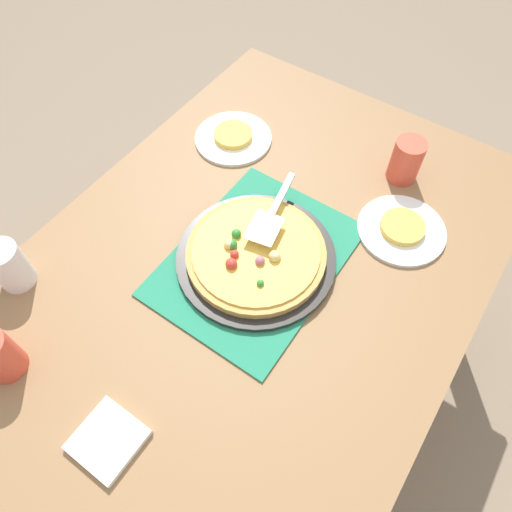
{
  "coord_description": "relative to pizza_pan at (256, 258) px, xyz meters",
  "views": [
    {
      "loc": [
        0.51,
        0.35,
        1.71
      ],
      "look_at": [
        0.0,
        0.0,
        0.77
      ],
      "focal_mm": 33.25,
      "sensor_mm": 36.0,
      "label": 1
    }
  ],
  "objects": [
    {
      "name": "ground_plane",
      "position": [
        0.0,
        0.0,
        -0.76
      ],
      "size": [
        8.0,
        8.0,
        0.0
      ],
      "primitive_type": "plane",
      "color": "#84705B"
    },
    {
      "name": "dining_table",
      "position": [
        0.0,
        0.0,
        -0.12
      ],
      "size": [
        1.4,
        1.0,
        0.75
      ],
      "color": "olive",
      "rests_on": "ground_plane"
    },
    {
      "name": "placemat",
      "position": [
        0.0,
        0.0,
        -0.01
      ],
      "size": [
        0.48,
        0.36,
        0.01
      ],
      "primitive_type": "cube",
      "color": "#237F5B",
      "rests_on": "dining_table"
    },
    {
      "name": "pizza_pan",
      "position": [
        0.0,
        0.0,
        0.0
      ],
      "size": [
        0.38,
        0.38,
        0.01
      ],
      "primitive_type": "cylinder",
      "color": "black",
      "rests_on": "placemat"
    },
    {
      "name": "pizza",
      "position": [
        0.0,
        -0.0,
        0.02
      ],
      "size": [
        0.33,
        0.33,
        0.05
      ],
      "color": "tan",
      "rests_on": "pizza_pan"
    },
    {
      "name": "plate_near_left",
      "position": [
        -0.28,
        0.25,
        -0.01
      ],
      "size": [
        0.22,
        0.22,
        0.01
      ],
      "primitive_type": "cylinder",
      "color": "white",
      "rests_on": "dining_table"
    },
    {
      "name": "plate_far_right",
      "position": [
        -0.31,
        -0.29,
        -0.01
      ],
      "size": [
        0.22,
        0.22,
        0.01
      ],
      "primitive_type": "cylinder",
      "color": "white",
      "rests_on": "dining_table"
    },
    {
      "name": "served_slice_left",
      "position": [
        -0.28,
        0.25,
        0.01
      ],
      "size": [
        0.11,
        0.11,
        0.02
      ],
      "primitive_type": "cylinder",
      "color": "#EAB747",
      "rests_on": "plate_near_left"
    },
    {
      "name": "served_slice_right",
      "position": [
        -0.31,
        -0.29,
        0.01
      ],
      "size": [
        0.11,
        0.11,
        0.02
      ],
      "primitive_type": "cylinder",
      "color": "#EAB747",
      "rests_on": "plate_far_right"
    },
    {
      "name": "cup_near",
      "position": [
        0.36,
        -0.43,
        0.05
      ],
      "size": [
        0.08,
        0.08,
        0.12
      ],
      "primitive_type": "cylinder",
      "color": "white",
      "rests_on": "dining_table"
    },
    {
      "name": "cup_corner",
      "position": [
        -0.45,
        0.17,
        0.05
      ],
      "size": [
        0.08,
        0.08,
        0.12
      ],
      "primitive_type": "cylinder",
      "color": "#E04C38",
      "rests_on": "dining_table"
    },
    {
      "name": "pizza_server",
      "position": [
        -0.1,
        -0.02,
        0.06
      ],
      "size": [
        0.23,
        0.09,
        0.01
      ],
      "color": "silver",
      "rests_on": "pizza"
    },
    {
      "name": "napkin_stack",
      "position": [
        0.5,
        -0.0,
        -0.01
      ],
      "size": [
        0.12,
        0.12,
        0.02
      ],
      "primitive_type": "cube",
      "color": "white",
      "rests_on": "dining_table"
    }
  ]
}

